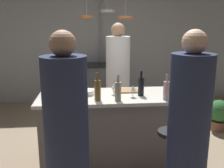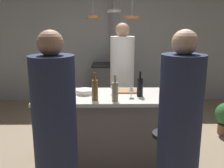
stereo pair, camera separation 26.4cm
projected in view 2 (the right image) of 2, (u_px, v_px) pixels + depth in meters
ground_plane at (112, 162)px, 3.31m from camera, size 9.00×9.00×0.00m
back_wall at (111, 43)px, 5.79m from camera, size 6.40×0.16×2.60m
kitchen_island at (112, 129)px, 3.21m from camera, size 1.80×0.72×0.90m
stove_range at (111, 84)px, 5.59m from camera, size 0.80×0.64×0.89m
chef at (122, 84)px, 4.04m from camera, size 0.37×0.37×1.75m
bar_stool_right at (164, 160)px, 2.63m from camera, size 0.28×0.28×0.68m
guest_right at (179, 138)px, 2.19m from camera, size 0.36×0.36×1.70m
bar_stool_left at (62, 161)px, 2.62m from camera, size 0.28×0.28×0.68m
guest_left at (56, 141)px, 2.14m from camera, size 0.36×0.36×1.70m
overhead_pot_rack at (114, 27)px, 4.76m from camera, size 0.90×1.44×2.17m
cutting_board at (126, 91)px, 3.26m from camera, size 0.32×0.22×0.02m
pepper_mill at (48, 83)px, 3.27m from camera, size 0.05×0.05×0.21m
wine_bottle_dark at (140, 87)px, 3.03m from camera, size 0.07×0.07×0.30m
wine_bottle_green at (177, 87)px, 3.04m from camera, size 0.07×0.07×0.29m
wine_bottle_amber at (95, 90)px, 2.87m from camera, size 0.07×0.07×0.32m
wine_bottle_white at (115, 91)px, 2.84m from camera, size 0.07×0.07×0.29m
wine_bottle_rose at (165, 91)px, 2.85m from camera, size 0.07×0.07×0.29m
wine_glass_near_left_guest at (113, 86)px, 3.09m from camera, size 0.07×0.07×0.15m
wine_glass_near_right_guest at (131, 89)px, 2.96m from camera, size 0.07×0.07×0.15m
wine_glass_by_chef at (68, 88)px, 3.02m from camera, size 0.07×0.07×0.15m
mixing_bowl_wooden at (52, 92)px, 3.12m from camera, size 0.22×0.22×0.07m
mixing_bowl_ceramic at (85, 92)px, 3.14m from camera, size 0.21×0.21×0.06m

